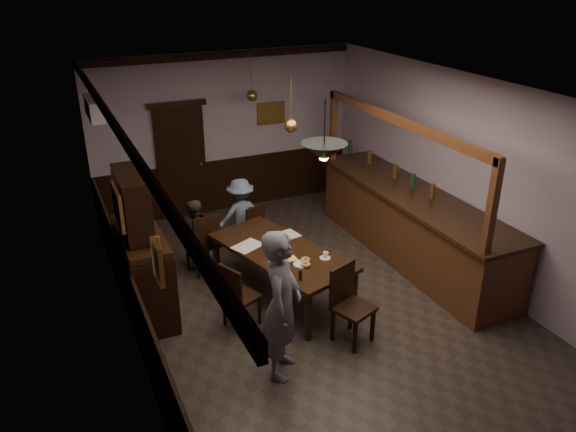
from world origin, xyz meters
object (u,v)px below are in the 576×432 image
chair_side (237,294)px  pendant_brass_far (252,96)px  chair_far_right (252,228)px  chair_near (349,300)px  person_seated_left (195,234)px  chair_far_left (204,241)px  dining_table (281,254)px  pendant_iron (324,152)px  soda_can (286,247)px  pendant_brass_mid (291,126)px  person_standing (282,305)px  person_seated_right (241,215)px  bar_counter (411,224)px  sideboard (142,258)px  coffee_cup (326,255)px

chair_side → pendant_brass_far: pendant_brass_far is taller
chair_far_right → chair_near: chair_near is taller
person_seated_left → chair_far_left: bearing=70.3°
dining_table → pendant_iron: pendant_iron is taller
soda_can → pendant_brass_mid: pendant_brass_mid is taller
chair_side → person_standing: 1.12m
chair_near → person_standing: bearing=172.1°
person_standing → person_seated_right: 3.19m
chair_far_right → chair_near: size_ratio=0.87×
dining_table → pendant_brass_far: (0.68, 2.78, 1.61)m
pendant_brass_far → bar_counter: bearing=-56.6°
person_seated_right → chair_near: bearing=97.1°
person_seated_right → pendant_brass_mid: 1.96m
chair_far_right → chair_near: bearing=74.8°
chair_far_right → bar_counter: size_ratio=0.21×
dining_table → person_seated_left: (-0.87, 1.36, -0.12)m
bar_counter → pendant_brass_far: size_ratio=5.25×
chair_near → chair_side: bearing=125.5°
person_standing → sideboard: (-1.18, 1.94, -0.11)m
person_seated_left → pendant_iron: pendant_iron is taller
chair_far_left → person_seated_left: (-0.07, 0.27, 0.01)m
sideboard → soda_can: bearing=-15.4°
pendant_iron → chair_far_left: bearing=119.1°
chair_far_right → pendant_brass_mid: 1.96m
chair_near → bar_counter: (2.00, 1.47, 0.04)m
dining_table → person_seated_right: (-0.01, 1.61, -0.06)m
person_seated_right → pendant_brass_far: size_ratio=1.54×
pendant_brass_mid → sideboard: bearing=-173.5°
pendant_iron → chair_side: bearing=164.0°
person_seated_right → pendant_brass_far: pendant_brass_far is taller
pendant_iron → pendant_brass_far: same height
chair_far_right → pendant_brass_mid: size_ratio=1.11×
person_standing → coffee_cup: size_ratio=22.88×
person_seated_left → pendant_iron: size_ratio=1.53×
person_seated_right → pendant_brass_mid: bearing=118.1°
person_standing → bar_counter: 3.48m
person_standing → coffee_cup: 1.52m
chair_near → bar_counter: bar_counter is taller
dining_table → person_standing: size_ratio=1.31×
person_seated_right → bar_counter: 2.76m
chair_far_left → bar_counter: bearing=154.0°
soda_can → pendant_brass_mid: size_ratio=0.15×
bar_counter → pendant_brass_far: pendant_brass_far is taller
person_seated_right → pendant_brass_mid: (0.49, -0.90, 1.67)m
soda_can → pendant_iron: 1.72m
chair_far_left → pendant_brass_far: (1.48, 1.70, 1.75)m
dining_table → soda_can: soda_can is taller
person_seated_left → sideboard: (-0.96, -0.91, 0.25)m
person_seated_left → coffee_cup: 2.27m
chair_far_left → bar_counter: size_ratio=0.24×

